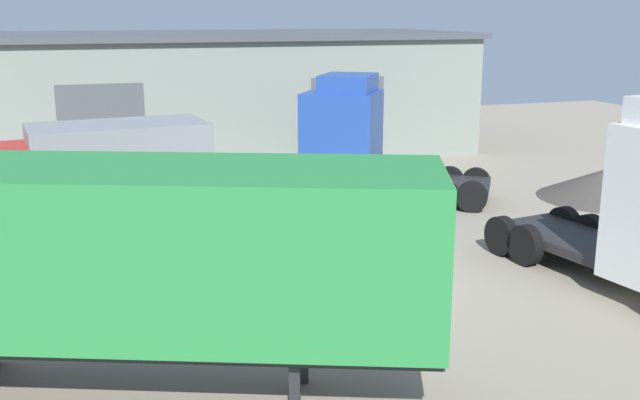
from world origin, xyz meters
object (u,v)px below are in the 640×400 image
Objects in this scene: box_truck_red at (88,175)px; gravel_pile at (605,183)px; container_trailer_green at (121,255)px; tractor_unit_blue at (355,140)px.

box_truck_red is 1.53× the size of gravel_pile.
container_trailer_green is 14.67m from tractor_unit_blue.
tractor_unit_blue is 1.44× the size of gravel_pile.
box_truck_red is at bearing 48.08° from tractor_unit_blue.
container_trailer_green is at bearing 87.69° from tractor_unit_blue.
box_truck_red is at bearing 178.00° from gravel_pile.
container_trailer_green is 18.97m from gravel_pile.
container_trailer_green is 1.45× the size of box_truck_red.
box_truck_red is (-0.24, 9.61, -0.67)m from container_trailer_green.
gravel_pile is at bearing -166.76° from tractor_unit_blue.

